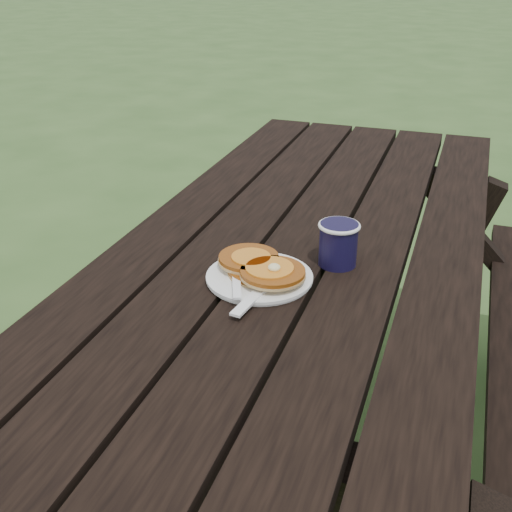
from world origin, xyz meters
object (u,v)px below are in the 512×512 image
(pancake_stack, at_px, (261,267))
(coffee_cup, at_px, (338,241))
(picnic_table, at_px, (303,369))
(plate, at_px, (259,278))

(pancake_stack, height_order, coffee_cup, coffee_cup)
(picnic_table, xyz_separation_m, coffee_cup, (0.10, -0.15, 0.43))
(plate, height_order, pancake_stack, pancake_stack)
(picnic_table, xyz_separation_m, pancake_stack, (-0.03, -0.25, 0.41))
(picnic_table, height_order, pancake_stack, pancake_stack)
(picnic_table, bearing_deg, coffee_cup, -56.55)
(plate, bearing_deg, pancake_stack, 78.04)
(coffee_cup, bearing_deg, pancake_stack, -138.93)
(pancake_stack, bearing_deg, coffee_cup, 41.07)
(picnic_table, relative_size, coffee_cup, 20.36)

